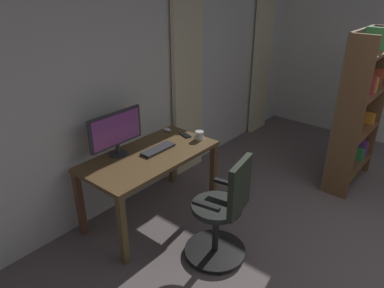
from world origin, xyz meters
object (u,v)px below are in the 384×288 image
(computer_monitor, at_px, (116,131))
(bookshelf, at_px, (356,110))
(desk, at_px, (150,163))
(mug_coffee, at_px, (199,135))
(computer_mouse, at_px, (167,130))
(cell_phone_by_monitor, at_px, (185,135))
(office_chair, at_px, (223,214))
(computer_keyboard, at_px, (158,149))

(computer_monitor, xyz_separation_m, bookshelf, (-2.27, 1.53, -0.07))
(desk, relative_size, mug_coffee, 10.17)
(computer_monitor, xyz_separation_m, computer_mouse, (-0.73, -0.03, -0.24))
(desk, distance_m, computer_mouse, 0.61)
(computer_monitor, bearing_deg, computer_mouse, -177.65)
(computer_monitor, xyz_separation_m, cell_phone_by_monitor, (-0.77, 0.21, -0.25))
(computer_monitor, relative_size, computer_mouse, 6.06)
(office_chair, xyz_separation_m, computer_keyboard, (-0.15, -0.92, 0.28))
(office_chair, xyz_separation_m, mug_coffee, (-0.63, -0.77, 0.31))
(computer_keyboard, bearing_deg, bookshelf, 146.61)
(cell_phone_by_monitor, relative_size, bookshelf, 0.08)
(computer_keyboard, relative_size, cell_phone_by_monitor, 2.68)
(desk, height_order, cell_phone_by_monitor, cell_phone_by_monitor)
(mug_coffee, distance_m, bookshelf, 1.87)
(desk, height_order, bookshelf, bookshelf)
(computer_keyboard, bearing_deg, computer_monitor, -37.21)
(cell_phone_by_monitor, height_order, bookshelf, bookshelf)
(computer_monitor, height_order, computer_mouse, computer_monitor)
(computer_keyboard, height_order, computer_mouse, computer_mouse)
(cell_phone_by_monitor, bearing_deg, computer_mouse, -63.34)
(computer_keyboard, distance_m, mug_coffee, 0.50)
(desk, bearing_deg, computer_mouse, -153.49)
(computer_mouse, distance_m, cell_phone_by_monitor, 0.25)
(desk, xyz_separation_m, bookshelf, (-2.07, 1.29, 0.28))
(desk, xyz_separation_m, computer_monitor, (0.20, -0.24, 0.35))
(desk, height_order, mug_coffee, mug_coffee)
(computer_mouse, bearing_deg, mug_coffee, 98.12)
(office_chair, relative_size, computer_keyboard, 2.62)
(desk, relative_size, bookshelf, 0.75)
(computer_keyboard, height_order, cell_phone_by_monitor, computer_keyboard)
(computer_mouse, relative_size, mug_coffee, 0.74)
(desk, xyz_separation_m, computer_keyboard, (-0.12, 0.00, 0.11))
(office_chair, height_order, mug_coffee, office_chair)
(desk, distance_m, bookshelf, 2.46)
(desk, bearing_deg, office_chair, 87.71)
(cell_phone_by_monitor, relative_size, mug_coffee, 1.06)
(computer_monitor, bearing_deg, office_chair, 97.97)
(cell_phone_by_monitor, bearing_deg, computer_keyboard, 21.45)
(computer_mouse, distance_m, mug_coffee, 0.42)
(computer_mouse, xyz_separation_m, cell_phone_by_monitor, (-0.04, 0.24, -0.01))
(office_chair, height_order, computer_monitor, computer_monitor)
(computer_monitor, distance_m, mug_coffee, 0.91)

